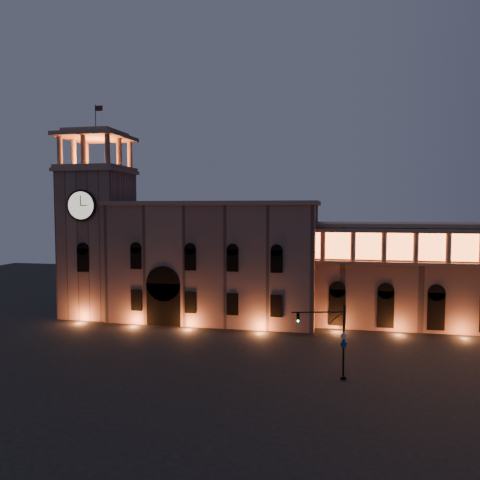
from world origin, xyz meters
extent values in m
plane|color=black|center=(0.00, 0.00, 0.00)|extent=(160.00, 160.00, 0.00)
cube|color=#7F5D53|center=(-2.00, 22.00, 8.50)|extent=(30.00, 12.00, 17.00)
cube|color=gray|center=(-2.00, 22.00, 17.30)|extent=(30.80, 12.80, 0.60)
cube|color=black|center=(-8.00, 16.60, 3.00)|extent=(5.00, 1.40, 6.00)
cylinder|color=black|center=(-8.00, 16.60, 6.00)|extent=(5.00, 1.40, 5.00)
cube|color=orange|center=(-8.00, 16.40, 2.80)|extent=(4.20, 0.20, 5.00)
cube|color=#7F5D53|center=(-20.50, 21.00, 11.00)|extent=(9.00, 9.00, 22.00)
cube|color=gray|center=(-20.50, 21.00, 22.25)|extent=(9.80, 9.80, 0.50)
cylinder|color=black|center=(-20.50, 16.32, 17.00)|extent=(4.60, 0.35, 4.60)
cylinder|color=beige|center=(-20.50, 16.18, 17.00)|extent=(4.00, 0.12, 4.00)
cube|color=gray|center=(-20.50, 21.00, 22.75)|extent=(9.40, 9.40, 0.50)
cube|color=orange|center=(-20.50, 21.00, 23.05)|extent=(6.80, 6.80, 0.15)
cylinder|color=gray|center=(-24.30, 17.20, 25.10)|extent=(0.76, 0.76, 4.20)
cylinder|color=gray|center=(-20.50, 17.20, 25.10)|extent=(0.76, 0.76, 4.20)
cylinder|color=gray|center=(-16.70, 17.20, 25.10)|extent=(0.76, 0.76, 4.20)
cylinder|color=gray|center=(-24.30, 24.80, 25.10)|extent=(0.76, 0.76, 4.20)
cylinder|color=gray|center=(-20.50, 24.80, 25.10)|extent=(0.76, 0.76, 4.20)
cylinder|color=gray|center=(-16.70, 24.80, 25.10)|extent=(0.76, 0.76, 4.20)
cylinder|color=gray|center=(-24.30, 21.00, 25.10)|extent=(0.76, 0.76, 4.20)
cylinder|color=gray|center=(-16.70, 21.00, 25.10)|extent=(0.76, 0.76, 4.20)
cube|color=gray|center=(-20.50, 21.00, 27.50)|extent=(9.80, 9.80, 0.60)
cube|color=gray|center=(-20.50, 21.00, 28.10)|extent=(7.50, 7.50, 0.60)
cylinder|color=black|center=(-20.50, 21.00, 30.40)|extent=(0.10, 0.10, 4.00)
plane|color=#4F161A|center=(-19.90, 21.00, 31.80)|extent=(1.20, 0.00, 1.20)
cube|color=#7A584E|center=(32.00, 24.00, 7.00)|extent=(40.00, 10.00, 14.00)
cube|color=gray|center=(32.00, 24.00, 14.25)|extent=(40.60, 10.60, 0.50)
cube|color=gray|center=(32.00, 18.50, 9.30)|extent=(40.00, 1.20, 0.40)
cube|color=gray|center=(32.00, 18.50, 13.60)|extent=(40.00, 1.40, 0.50)
cube|color=orange|center=(32.00, 19.05, 11.50)|extent=(38.00, 0.15, 3.60)
cylinder|color=gray|center=(14.00, 18.50, 11.50)|extent=(0.70, 0.70, 4.00)
cylinder|color=gray|center=(18.00, 18.50, 11.50)|extent=(0.70, 0.70, 4.00)
cylinder|color=gray|center=(22.00, 18.50, 11.50)|extent=(0.70, 0.70, 4.00)
cylinder|color=gray|center=(26.00, 18.50, 11.50)|extent=(0.70, 0.70, 4.00)
cylinder|color=gray|center=(30.00, 18.50, 11.50)|extent=(0.70, 0.70, 4.00)
cylinder|color=black|center=(16.47, -0.31, 3.57)|extent=(0.20, 0.20, 7.14)
cylinder|color=black|center=(16.47, -0.31, 0.15)|extent=(0.57, 0.57, 0.31)
sphere|color=black|center=(16.47, -0.31, 7.24)|extent=(0.29, 0.29, 0.29)
cylinder|color=black|center=(14.00, -0.94, 6.63)|extent=(4.97, 1.39, 0.12)
cube|color=black|center=(12.13, -1.43, 6.12)|extent=(0.37, 0.35, 0.87)
cylinder|color=#0CE53F|center=(12.17, -1.58, 5.83)|extent=(0.20, 0.12, 0.18)
cylinder|color=silver|center=(16.46, -0.46, 4.28)|extent=(0.60, 0.19, 0.61)
cylinder|color=navy|center=(16.46, -0.46, 3.47)|extent=(0.60, 0.19, 0.61)
camera|label=1|loc=(15.32, -45.72, 16.52)|focal=35.00mm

